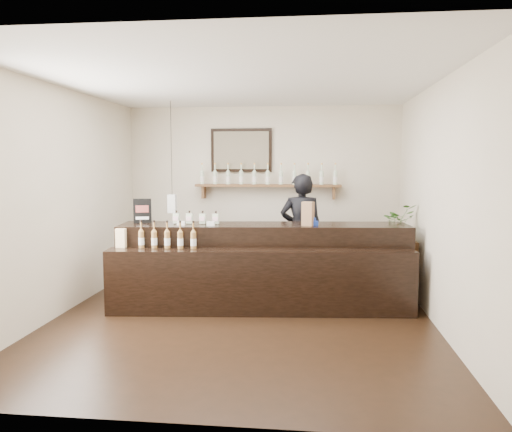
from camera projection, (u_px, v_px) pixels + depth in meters
The scene contains 10 objects.
ground at pixel (242, 318), 6.04m from camera, with size 5.00×5.00×0.00m, color black.
room_shell at pixel (242, 177), 5.86m from camera, with size 5.00×5.00×5.00m.
back_wall_decor at pixel (252, 170), 8.22m from camera, with size 2.66×0.96×1.69m.
counter at pixel (263, 268), 6.52m from camera, with size 3.84×1.34×1.24m.
promo_sign at pixel (142, 211), 6.68m from camera, with size 0.23×0.08×0.33m.
paper_bag at pixel (308, 214), 6.43m from camera, with size 0.17×0.15×0.31m.
tape_dispenser at pixel (313, 222), 6.45m from camera, with size 0.14×0.07×0.11m.
side_cabinet at pixel (397, 269), 6.87m from camera, with size 0.46×0.60×0.82m.
potted_plant at pixel (398, 222), 6.80m from camera, with size 0.44×0.38×0.49m, color #41712D.
shopkeeper at pixel (301, 224), 7.39m from camera, with size 0.71×0.46×1.94m, color black.
Camera 1 is at (0.80, -5.82, 1.86)m, focal length 35.00 mm.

